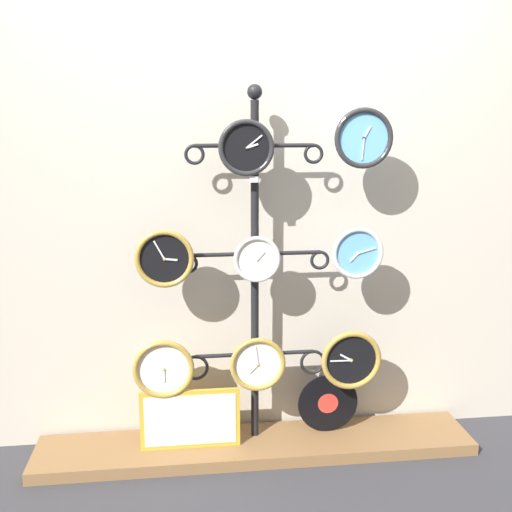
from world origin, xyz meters
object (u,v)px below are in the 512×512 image
Objects in this scene: clock_top_center at (246,148)px; clock_middle_center at (257,259)px; picture_frame at (190,419)px; vinyl_record at (328,403)px; display_stand at (255,335)px; clock_middle_right at (357,253)px; clock_bottom_left at (164,369)px; clock_bottom_right at (351,360)px; clock_top_right at (364,138)px; clock_middle_left at (164,259)px; clock_bottom_center at (258,364)px.

clock_top_center is 0.52m from clock_middle_center.
vinyl_record is at bearing 6.30° from picture_frame.
display_stand is at bearing 178.11° from vinyl_record.
display_stand is at bearing 90.89° from clock_middle_center.
clock_middle_right reaches higher than clock_bottom_left.
clock_bottom_left is 0.97× the size of clock_bottom_right.
clock_top_center reaches higher than clock_middle_center.
clock_top_right is 0.74m from clock_middle_center.
clock_top_center is 0.81× the size of vinyl_record.
clock_bottom_right is at bearing -1.41° from clock_middle_left.
display_stand is 6.60× the size of clock_middle_left.
clock_bottom_left reaches higher than vinyl_record.
clock_middle_center reaches higher than clock_bottom_center.
clock_bottom_left is (-0.40, -0.01, -1.04)m from clock_top_center.
vinyl_record is (0.83, 0.08, -0.26)m from clock_bottom_left.
clock_top_center reaches higher than clock_bottom_right.
clock_top_right reaches higher than clock_middle_center.
clock_middle_center is 0.88m from vinyl_record.
clock_bottom_right is (-0.03, -0.02, -1.07)m from clock_top_right.
picture_frame is at bearing -164.59° from display_stand.
vinyl_record is 0.64× the size of picture_frame.
clock_middle_left is at bearing -179.97° from clock_top_right.
clock_middle_right is 0.51× the size of picture_frame.
display_stand is at bearing 168.45° from clock_middle_right.
clock_bottom_center reaches higher than picture_frame.
clock_top_right reaches higher than clock_middle_left.
clock_top_right is at bearing -9.73° from display_stand.
clock_middle_center is at bearing -89.11° from display_stand.
clock_top_center is 1.12m from clock_bottom_left.
vinyl_record is at bearing 5.13° from clock_middle_left.
clock_middle_left is at bearing -179.63° from clock_top_center.
clock_top_right is 1.07m from clock_bottom_right.
display_stand is at bearing 11.22° from clock_middle_left.
display_stand is 0.48m from clock_bottom_left.
clock_top_center is at bearing -120.33° from display_stand.
vinyl_record is at bearing 139.86° from clock_middle_right.
clock_middle_right is at bearing 2.09° from clock_bottom_center.
clock_bottom_left is at bearing 179.87° from picture_frame.
clock_middle_right is 0.72m from clock_bottom_center.
clock_bottom_center is at bearing -3.22° from clock_bottom_left.
clock_top_right reaches higher than clock_middle_right.
clock_bottom_center is (-0.00, -0.12, -0.11)m from display_stand.
clock_middle_left is 1.01× the size of clock_bottom_center.
clock_middle_left is 0.56× the size of picture_frame.
clock_bottom_center is (-0.49, -0.03, -1.07)m from clock_top_right.
picture_frame is (0.10, -0.01, -0.81)m from clock_middle_left.
clock_middle_right is at bearing -40.14° from vinyl_record.
clock_bottom_right is 0.30m from vinyl_record.
clock_bottom_right is (0.46, -0.02, -0.52)m from clock_middle_center.
clock_bottom_right reaches higher than clock_bottom_center.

